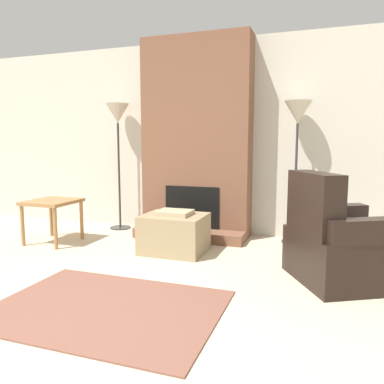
# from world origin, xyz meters

# --- Properties ---
(ground_plane) EXTENTS (24.00, 24.00, 0.00)m
(ground_plane) POSITION_xyz_m (0.00, 0.00, 0.00)
(ground_plane) COLOR beige
(wall_back) EXTENTS (7.31, 0.06, 2.60)m
(wall_back) POSITION_xyz_m (0.00, 3.41, 1.30)
(wall_back) COLOR beige
(wall_back) RESTS_ON ground_plane
(fireplace) EXTENTS (1.45, 0.68, 2.60)m
(fireplace) POSITION_xyz_m (0.00, 3.18, 1.25)
(fireplace) COLOR brown
(fireplace) RESTS_ON ground_plane
(ottoman) EXTENTS (0.70, 0.58, 0.48)m
(ottoman) POSITION_xyz_m (0.04, 2.29, 0.22)
(ottoman) COLOR #998460
(ottoman) RESTS_ON ground_plane
(armchair) EXTENTS (1.14, 1.13, 0.98)m
(armchair) POSITION_xyz_m (1.76, 1.92, 0.31)
(armchair) COLOR black
(armchair) RESTS_ON ground_plane
(side_table) EXTENTS (0.56, 0.59, 0.53)m
(side_table) POSITION_xyz_m (-1.55, 2.19, 0.45)
(side_table) COLOR #9E7042
(side_table) RESTS_ON ground_plane
(floor_lamp_left) EXTENTS (0.32, 0.32, 1.79)m
(floor_lamp_left) POSITION_xyz_m (-1.16, 3.16, 1.53)
(floor_lamp_left) COLOR #333333
(floor_lamp_left) RESTS_ON ground_plane
(floor_lamp_right) EXTENTS (0.32, 0.32, 1.74)m
(floor_lamp_right) POSITION_xyz_m (1.29, 3.16, 1.48)
(floor_lamp_right) COLOR #333333
(floor_lamp_right) RESTS_ON ground_plane
(area_rug) EXTENTS (1.70, 1.22, 0.01)m
(area_rug) POSITION_xyz_m (0.10, 0.75, 0.01)
(area_rug) COLOR brown
(area_rug) RESTS_ON ground_plane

